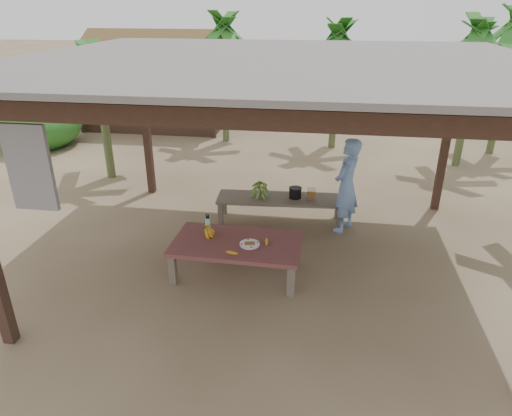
# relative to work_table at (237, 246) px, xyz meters

# --- Properties ---
(ground) EXTENTS (80.00, 80.00, 0.00)m
(ground) POSITION_rel_work_table_xyz_m (0.48, 0.47, -0.43)
(ground) COLOR brown
(ground) RESTS_ON ground
(pavilion) EXTENTS (6.60, 5.60, 2.95)m
(pavilion) POSITION_rel_work_table_xyz_m (0.47, 0.46, 2.34)
(pavilion) COLOR black
(pavilion) RESTS_ON ground
(work_table) EXTENTS (1.82, 1.04, 0.50)m
(work_table) POSITION_rel_work_table_xyz_m (0.00, 0.00, 0.00)
(work_table) COLOR brown
(work_table) RESTS_ON ground
(bench) EXTENTS (2.23, 0.74, 0.45)m
(bench) POSITION_rel_work_table_xyz_m (0.43, 1.80, -0.04)
(bench) COLOR brown
(bench) RESTS_ON ground
(ripe_banana_bunch) EXTENTS (0.33, 0.30, 0.16)m
(ripe_banana_bunch) POSITION_rel_work_table_xyz_m (-0.49, 0.12, 0.15)
(ripe_banana_bunch) COLOR yellow
(ripe_banana_bunch) RESTS_ON work_table
(plate) EXTENTS (0.28, 0.28, 0.04)m
(plate) POSITION_rel_work_table_xyz_m (0.20, -0.07, 0.08)
(plate) COLOR white
(plate) RESTS_ON work_table
(loose_banana_front) EXTENTS (0.17, 0.04, 0.04)m
(loose_banana_front) POSITION_rel_work_table_xyz_m (0.00, -0.35, 0.09)
(loose_banana_front) COLOR yellow
(loose_banana_front) RESTS_ON work_table
(loose_banana_side) EXTENTS (0.06, 0.17, 0.04)m
(loose_banana_side) POSITION_rel_work_table_xyz_m (0.42, 0.03, 0.09)
(loose_banana_side) COLOR yellow
(loose_banana_side) RESTS_ON work_table
(water_flask) EXTENTS (0.08, 0.08, 0.29)m
(water_flask) POSITION_rel_work_table_xyz_m (-0.48, 0.25, 0.19)
(water_flask) COLOR #45D7C6
(water_flask) RESTS_ON work_table
(green_banana_stalk) EXTENTS (0.28, 0.28, 0.30)m
(green_banana_stalk) POSITION_rel_work_table_xyz_m (0.07, 1.78, 0.17)
(green_banana_stalk) COLOR #598C2D
(green_banana_stalk) RESTS_ON bench
(cooking_pot) EXTENTS (0.21, 0.21, 0.18)m
(cooking_pot) POSITION_rel_work_table_xyz_m (0.69, 1.83, 0.11)
(cooking_pot) COLOR black
(cooking_pot) RESTS_ON bench
(skewer_rack) EXTENTS (0.18, 0.09, 0.24)m
(skewer_rack) POSITION_rel_work_table_xyz_m (0.97, 1.78, 0.14)
(skewer_rack) COLOR #A57F47
(skewer_rack) RESTS_ON bench
(woman) EXTENTS (0.61, 0.70, 1.61)m
(woman) POSITION_rel_work_table_xyz_m (1.54, 1.62, 0.37)
(woman) COLOR #7599DD
(woman) RESTS_ON ground
(hut) EXTENTS (4.40, 3.43, 2.85)m
(hut) POSITION_rel_work_table_xyz_m (-4.02, 8.47, 0.67)
(hut) COLOR black
(hut) RESTS_ON ground
(banana_plant_ne) EXTENTS (1.80, 1.80, 3.23)m
(banana_plant_ne) POSITION_rel_work_table_xyz_m (4.30, 5.46, 2.30)
(banana_plant_ne) COLOR #596638
(banana_plant_ne) RESTS_ON ground
(banana_plant_n) EXTENTS (1.80, 1.80, 3.10)m
(banana_plant_n) POSITION_rel_work_table_xyz_m (1.35, 6.52, 2.18)
(banana_plant_n) COLOR #596638
(banana_plant_n) RESTS_ON ground
(banana_plant_nw) EXTENTS (1.80, 1.80, 3.25)m
(banana_plant_nw) POSITION_rel_work_table_xyz_m (-1.59, 6.69, 2.33)
(banana_plant_nw) COLOR #596638
(banana_plant_nw) RESTS_ON ground
(banana_plant_w) EXTENTS (1.80, 1.80, 2.67)m
(banana_plant_w) POSITION_rel_work_table_xyz_m (-3.53, 3.47, 1.76)
(banana_plant_w) COLOR #596638
(banana_plant_w) RESTS_ON ground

